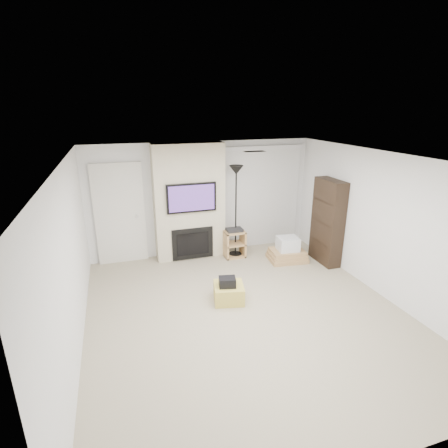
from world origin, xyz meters
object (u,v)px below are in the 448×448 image
object	(u,v)px
ottoman	(229,293)
floor_lamp	(236,186)
bookshelf	(328,222)
box_stack	(287,252)
av_stand	(234,242)

from	to	relation	value
ottoman	floor_lamp	size ratio (longest dim) A/B	0.25
floor_lamp	bookshelf	distance (m)	2.07
box_stack	ottoman	bearing A→B (deg)	-145.46
ottoman	floor_lamp	bearing A→B (deg)	67.10
av_stand	box_stack	size ratio (longest dim) A/B	0.78
ottoman	av_stand	xyz separation A→B (m)	(0.72, 1.75, 0.20)
ottoman	bookshelf	size ratio (longest dim) A/B	0.28
ottoman	av_stand	world-z (taller)	av_stand
bookshelf	av_stand	bearing A→B (deg)	154.52
floor_lamp	box_stack	distance (m)	1.81
box_stack	bookshelf	distance (m)	1.06
av_stand	bookshelf	distance (m)	2.04
floor_lamp	box_stack	bearing A→B (deg)	-32.01
floor_lamp	box_stack	xyz separation A→B (m)	(0.98, -0.61, -1.40)
ottoman	box_stack	distance (m)	2.12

